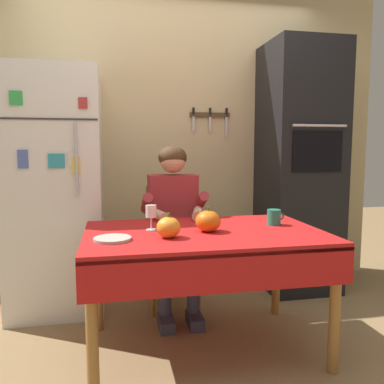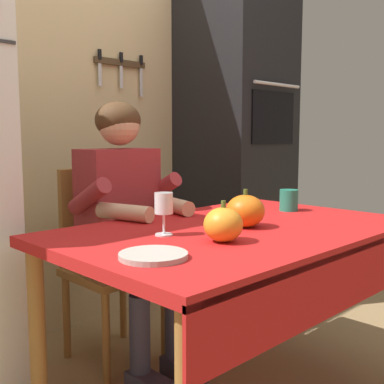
{
  "view_description": "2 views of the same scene",
  "coord_description": "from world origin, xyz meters",
  "px_view_note": "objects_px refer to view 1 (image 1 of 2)",
  "views": [
    {
      "loc": [
        -0.52,
        -2.14,
        1.24
      ],
      "look_at": [
        -0.05,
        0.23,
        0.96
      ],
      "focal_mm": 36.83,
      "sensor_mm": 36.0,
      "label": 1
    },
    {
      "loc": [
        -1.39,
        -1.07,
        1.09
      ],
      "look_at": [
        -0.05,
        0.29,
        0.86
      ],
      "focal_mm": 44.54,
      "sensor_mm": 36.0,
      "label": 2
    }
  ],
  "objects_px": {
    "coffee_mug": "(274,217)",
    "pumpkin_medium": "(169,227)",
    "refrigerator": "(56,192)",
    "pumpkin_large": "(208,221)",
    "dining_table": "(205,245)",
    "wine_glass": "(151,213)",
    "wall_oven": "(299,169)",
    "serving_tray": "(112,239)",
    "chair_behind_person": "(171,239)",
    "seated_person": "(174,215)"
  },
  "relations": [
    {
      "from": "dining_table",
      "to": "pumpkin_large",
      "type": "bearing_deg",
      "value": -17.25
    },
    {
      "from": "wall_oven",
      "to": "serving_tray",
      "type": "distance_m",
      "value": 1.92
    },
    {
      "from": "pumpkin_large",
      "to": "wall_oven",
      "type": "bearing_deg",
      "value": 41.98
    },
    {
      "from": "seated_person",
      "to": "pumpkin_large",
      "type": "relative_size",
      "value": 8.32
    },
    {
      "from": "wine_glass",
      "to": "refrigerator",
      "type": "bearing_deg",
      "value": 129.28
    },
    {
      "from": "refrigerator",
      "to": "chair_behind_person",
      "type": "height_order",
      "value": "refrigerator"
    },
    {
      "from": "wine_glass",
      "to": "pumpkin_large",
      "type": "relative_size",
      "value": 1.02
    },
    {
      "from": "coffee_mug",
      "to": "wine_glass",
      "type": "xyz_separation_m",
      "value": [
        -0.79,
        -0.01,
        0.06
      ]
    },
    {
      "from": "coffee_mug",
      "to": "pumpkin_large",
      "type": "distance_m",
      "value": 0.48
    },
    {
      "from": "refrigerator",
      "to": "pumpkin_medium",
      "type": "bearing_deg",
      "value": -54.33
    },
    {
      "from": "seated_person",
      "to": "coffee_mug",
      "type": "distance_m",
      "value": 0.76
    },
    {
      "from": "dining_table",
      "to": "pumpkin_medium",
      "type": "relative_size",
      "value": 10.15
    },
    {
      "from": "pumpkin_medium",
      "to": "coffee_mug",
      "type": "bearing_deg",
      "value": 17.47
    },
    {
      "from": "pumpkin_large",
      "to": "dining_table",
      "type": "bearing_deg",
      "value": 162.75
    },
    {
      "from": "chair_behind_person",
      "to": "serving_tray",
      "type": "xyz_separation_m",
      "value": [
        -0.45,
        -0.91,
        0.24
      ]
    },
    {
      "from": "coffee_mug",
      "to": "pumpkin_large",
      "type": "relative_size",
      "value": 0.76
    },
    {
      "from": "serving_tray",
      "to": "pumpkin_medium",
      "type": "bearing_deg",
      "value": 0.23
    },
    {
      "from": "coffee_mug",
      "to": "pumpkin_medium",
      "type": "relative_size",
      "value": 0.82
    },
    {
      "from": "wine_glass",
      "to": "pumpkin_large",
      "type": "distance_m",
      "value": 0.34
    },
    {
      "from": "pumpkin_medium",
      "to": "wall_oven",
      "type": "bearing_deg",
      "value": 39.03
    },
    {
      "from": "refrigerator",
      "to": "pumpkin_medium",
      "type": "distance_m",
      "value": 1.23
    },
    {
      "from": "wall_oven",
      "to": "pumpkin_medium",
      "type": "xyz_separation_m",
      "value": [
        -1.28,
        -1.04,
        -0.25
      ]
    },
    {
      "from": "pumpkin_medium",
      "to": "wine_glass",
      "type": "bearing_deg",
      "value": 109.23
    },
    {
      "from": "dining_table",
      "to": "refrigerator",
      "type": "bearing_deg",
      "value": 137.09
    },
    {
      "from": "chair_behind_person",
      "to": "wine_glass",
      "type": "bearing_deg",
      "value": -107.34
    },
    {
      "from": "pumpkin_medium",
      "to": "serving_tray",
      "type": "bearing_deg",
      "value": -179.77
    },
    {
      "from": "seated_person",
      "to": "pumpkin_large",
      "type": "xyz_separation_m",
      "value": [
        0.11,
        -0.61,
        0.07
      ]
    },
    {
      "from": "wall_oven",
      "to": "refrigerator",
      "type": "bearing_deg",
      "value": -178.86
    },
    {
      "from": "refrigerator",
      "to": "pumpkin_large",
      "type": "xyz_separation_m",
      "value": [
        0.97,
        -0.89,
        -0.1
      ]
    },
    {
      "from": "serving_tray",
      "to": "wall_oven",
      "type": "bearing_deg",
      "value": 33.29
    },
    {
      "from": "wall_oven",
      "to": "wine_glass",
      "type": "distance_m",
      "value": 1.6
    },
    {
      "from": "refrigerator",
      "to": "dining_table",
      "type": "distance_m",
      "value": 1.32
    },
    {
      "from": "pumpkin_large",
      "to": "serving_tray",
      "type": "distance_m",
      "value": 0.57
    },
    {
      "from": "wall_oven",
      "to": "dining_table",
      "type": "xyz_separation_m",
      "value": [
        -1.05,
        -0.92,
        -0.39
      ]
    },
    {
      "from": "coffee_mug",
      "to": "pumpkin_medium",
      "type": "distance_m",
      "value": 0.75
    },
    {
      "from": "chair_behind_person",
      "to": "wine_glass",
      "type": "relative_size",
      "value": 6.09
    },
    {
      "from": "seated_person",
      "to": "pumpkin_large",
      "type": "bearing_deg",
      "value": -79.95
    },
    {
      "from": "wall_oven",
      "to": "pumpkin_medium",
      "type": "distance_m",
      "value": 1.67
    },
    {
      "from": "refrigerator",
      "to": "coffee_mug",
      "type": "xyz_separation_m",
      "value": [
        1.43,
        -0.78,
        -0.11
      ]
    },
    {
      "from": "dining_table",
      "to": "wine_glass",
      "type": "distance_m",
      "value": 0.37
    },
    {
      "from": "refrigerator",
      "to": "wine_glass",
      "type": "relative_size",
      "value": 11.79
    },
    {
      "from": "dining_table",
      "to": "seated_person",
      "type": "relative_size",
      "value": 1.12
    },
    {
      "from": "seated_person",
      "to": "serving_tray",
      "type": "relative_size",
      "value": 6.19
    },
    {
      "from": "coffee_mug",
      "to": "wine_glass",
      "type": "bearing_deg",
      "value": -179.23
    },
    {
      "from": "refrigerator",
      "to": "dining_table",
      "type": "height_order",
      "value": "refrigerator"
    },
    {
      "from": "dining_table",
      "to": "serving_tray",
      "type": "xyz_separation_m",
      "value": [
        -0.53,
        -0.12,
        0.09
      ]
    },
    {
      "from": "pumpkin_medium",
      "to": "dining_table",
      "type": "bearing_deg",
      "value": 26.67
    },
    {
      "from": "coffee_mug",
      "to": "pumpkin_large",
      "type": "height_order",
      "value": "pumpkin_large"
    },
    {
      "from": "refrigerator",
      "to": "serving_tray",
      "type": "xyz_separation_m",
      "value": [
        0.42,
        -1.0,
        -0.15
      ]
    },
    {
      "from": "pumpkin_large",
      "to": "pumpkin_medium",
      "type": "relative_size",
      "value": 1.09
    }
  ]
}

